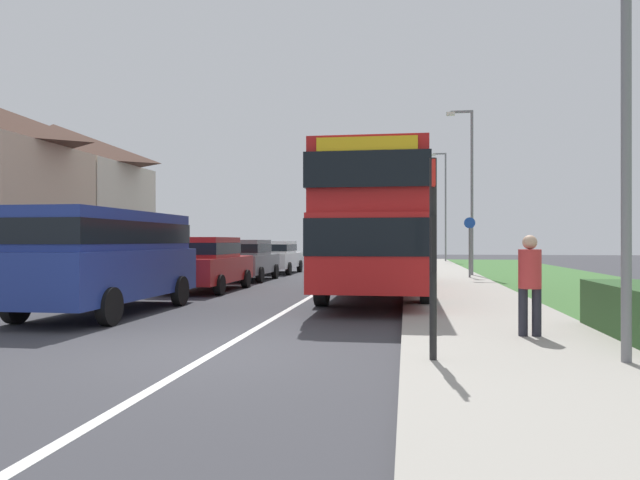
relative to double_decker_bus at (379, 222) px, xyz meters
The scene contains 15 objects.
ground_plane 9.62m from the double_decker_bus, 101.67° to the right, with size 120.00×120.00×0.00m, color #38383D.
lane_marking_centre 3.09m from the double_decker_bus, 148.09° to the right, with size 0.14×60.00×0.01m, color silver.
pavement_near_side 4.45m from the double_decker_bus, 54.10° to the right, with size 3.20×68.00×0.12m, color #9E998E.
double_decker_bus is the anchor object (origin of this frame).
parked_van_blue 7.72m from the double_decker_bus, 137.23° to the right, with size 2.11×5.45×2.22m.
parked_car_red 5.59m from the double_decker_bus, behind, with size 1.90×4.50×1.69m.
parked_car_grey 7.89m from the double_decker_bus, 135.72° to the left, with size 2.00×4.07×1.62m.
parked_car_white 11.92m from the double_decker_bus, 117.35° to the left, with size 1.90×4.50×1.57m.
pedestrian_at_stop 8.23m from the double_decker_bus, 71.02° to the right, with size 0.34×0.34×1.67m.
bus_stop_sign 9.79m from the double_decker_bus, 83.52° to the right, with size 0.09×0.52×2.60m.
cycle_route_sign 7.57m from the double_decker_bus, 64.19° to the left, with size 0.44×0.08×2.52m.
street_lamp_near 10.31m from the double_decker_bus, 70.91° to the right, with size 1.14×0.20×7.54m.
street_lamp_mid 9.50m from the double_decker_bus, 68.09° to the left, with size 1.14×0.20×7.20m.
street_lamp_far 26.05m from the double_decker_bus, 82.27° to the left, with size 1.14×0.20×7.94m.
house_terrace_far_side 16.84m from the double_decker_bus, 160.90° to the left, with size 7.72×11.49×7.14m.
Camera 1 is at (2.67, -7.78, 1.58)m, focal length 32.51 mm.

